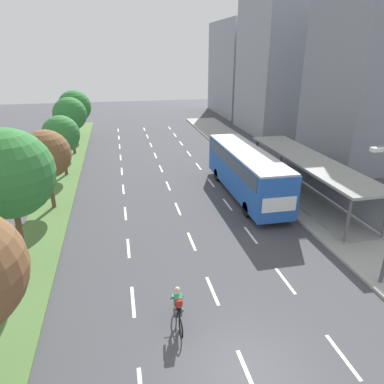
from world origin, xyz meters
The scene contains 17 objects.
ground_plane centered at (0.00, 0.00, 0.00)m, with size 140.00×140.00×0.00m, color #424247.
median_strip centered at (-8.30, 20.00, 0.06)m, with size 2.60×52.00×0.12m, color #4C7038.
sidewalk_right centered at (9.25, 20.00, 0.07)m, with size 4.50×52.00×0.15m, color #9E9E99.
lane_divider_left centered at (-3.50, 17.83, 0.00)m, with size 0.14×46.65×0.01m.
lane_divider_center centered at (0.00, 17.83, 0.00)m, with size 0.14×46.65×0.01m.
lane_divider_right centered at (3.50, 17.83, 0.00)m, with size 0.14×46.65×0.01m.
bus_shelter centered at (9.53, 13.21, 1.86)m, with size 2.90×13.87×2.86m.
bus centered at (5.25, 14.78, 2.07)m, with size 2.54×11.29×3.37m.
cyclist centered at (-1.85, 2.66, 0.79)m, with size 0.46×1.82×1.71m.
median_tree_second centered at (-8.52, 8.34, 4.79)m, with size 4.10×4.10×6.73m.
median_tree_third centered at (-8.17, 15.18, 3.78)m, with size 3.14×3.14×5.24m.
median_tree_fourth centered at (-8.13, 22.02, 3.60)m, with size 3.02×3.02×5.00m.
median_tree_fifth centered at (-8.09, 28.87, 4.11)m, with size 3.29×3.29×5.65m.
median_tree_farthest centered at (-8.27, 35.71, 3.90)m, with size 3.75×3.75×5.67m.
building_near_right centered at (17.83, 20.43, 8.40)m, with size 6.79×8.97×16.81m, color gray.
building_mid_right centered at (17.42, 35.49, 9.69)m, with size 8.83×10.96×19.37m, color #8E939E.
building_far_right centered at (16.50, 50.04, 7.22)m, with size 6.27×14.34×14.43m, color #8E939E.
Camera 1 is at (-3.57, -7.93, 9.89)m, focal length 32.82 mm.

